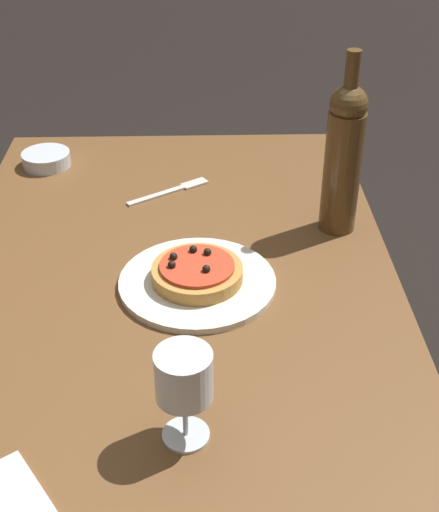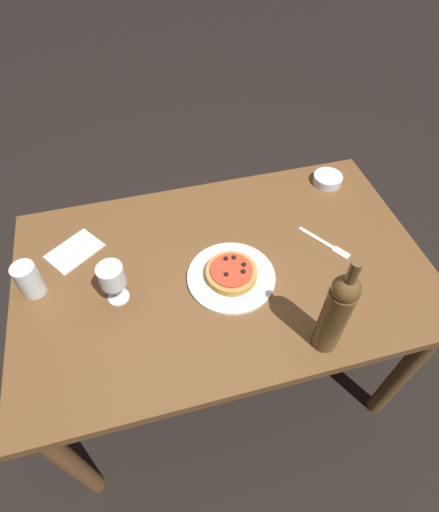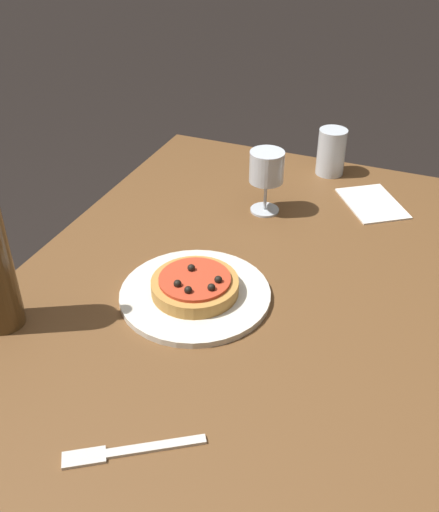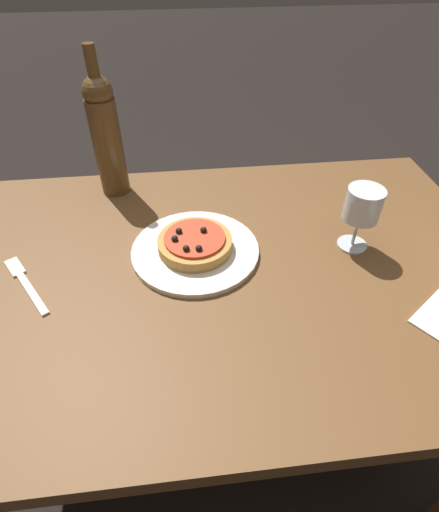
{
  "view_description": "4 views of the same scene",
  "coord_description": "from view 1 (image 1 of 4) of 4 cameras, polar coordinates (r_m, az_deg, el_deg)",
  "views": [
    {
      "loc": [
        -0.99,
        -0.06,
        1.47
      ],
      "look_at": [
        0.04,
        -0.09,
        0.79
      ],
      "focal_mm": 50.0,
      "sensor_mm": 36.0,
      "label": 1
    },
    {
      "loc": [
        -0.21,
        -0.75,
        1.75
      ],
      "look_at": [
        -0.02,
        -0.04,
        0.85
      ],
      "focal_mm": 28.0,
      "sensor_mm": 36.0,
      "label": 2
    },
    {
      "loc": [
        0.79,
        0.32,
        1.42
      ],
      "look_at": [
        -0.04,
        -0.02,
        0.81
      ],
      "focal_mm": 42.0,
      "sensor_mm": 36.0,
      "label": 3
    },
    {
      "loc": [
        0.04,
        0.6,
        1.31
      ],
      "look_at": [
        -0.03,
        0.0,
        0.78
      ],
      "focal_mm": 28.0,
      "sensor_mm": 36.0,
      "label": 4
    }
  ],
  "objects": [
    {
      "name": "wine_bottle",
      "position": [
        1.35,
        9.89,
        7.92
      ],
      "size": [
        0.07,
        0.07,
        0.35
      ],
      "color": "brown",
      "rests_on": "dining_table"
    },
    {
      "name": "dinner_plate",
      "position": [
        1.24,
        -1.78,
        -2.11
      ],
      "size": [
        0.27,
        0.27,
        0.01
      ],
      "color": "silver",
      "rests_on": "dining_table"
    },
    {
      "name": "wine_glass",
      "position": [
        0.91,
        -2.87,
        -9.8
      ],
      "size": [
        0.07,
        0.07,
        0.14
      ],
      "color": "silver",
      "rests_on": "dining_table"
    },
    {
      "name": "pizza",
      "position": [
        1.22,
        -1.81,
        -1.3
      ],
      "size": [
        0.16,
        0.16,
        0.04
      ],
      "color": "#BC843D",
      "rests_on": "dinner_plate"
    },
    {
      "name": "fork",
      "position": [
        1.53,
        -3.72,
        5.27
      ],
      "size": [
        0.12,
        0.17,
        0.0
      ],
      "rotation": [
        0.0,
        0.0,
        -0.99
      ],
      "color": "beige",
      "rests_on": "dining_table"
    },
    {
      "name": "dining_table",
      "position": [
        1.29,
        -3.84,
        -6.29
      ],
      "size": [
        1.3,
        0.81,
        0.75
      ],
      "color": "brown",
      "rests_on": "ground_plane"
    },
    {
      "name": "side_bowl",
      "position": [
        1.68,
        -13.69,
        7.54
      ],
      "size": [
        0.11,
        0.11,
        0.03
      ],
      "color": "silver",
      "rests_on": "dining_table"
    }
  ]
}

